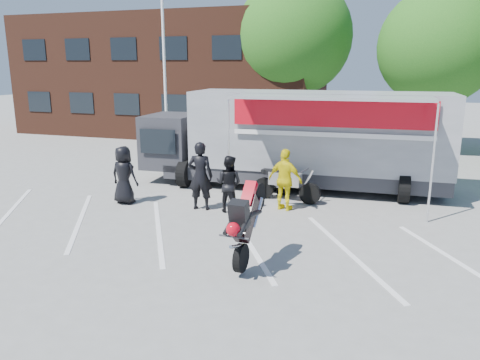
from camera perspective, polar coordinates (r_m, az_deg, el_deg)
The scene contains 13 objects.
ground at distance 10.61m, azimuth -1.81°, elevation -9.05°, with size 100.00×100.00×0.00m, color gray.
parking_bay_lines at distance 11.48m, azimuth -0.08°, elevation -7.19°, with size 18.00×5.00×0.01m, color white.
office_building at distance 30.30m, azimuth -8.07°, elevation 12.49°, with size 18.00×8.00×7.00m, color #4F2719.
flagpole at distance 21.48m, azimuth -8.67°, elevation 16.14°, with size 1.61×0.12×8.00m.
tree_left at distance 25.78m, azimuth 6.54°, elevation 16.93°, with size 6.12×6.12×8.64m.
tree_mid at distance 24.24m, azimuth 22.94°, elevation 14.70°, with size 5.44×5.44×7.68m.
transporter_truck at distance 16.34m, azimuth 7.51°, elevation -0.92°, with size 10.29×4.96×3.28m, color #9C9EA5, non-canonical shape.
parked_motorcycle at distance 14.69m, azimuth 5.65°, elevation -2.55°, with size 0.74×2.23×1.17m, color #AFAFB4, non-canonical shape.
stunt_bike_rider at distance 10.19m, azimuth 1.53°, elevation -10.04°, with size 0.78×1.66×1.95m, color black, non-canonical shape.
spectator_leather_a at distance 14.61m, azimuth -13.97°, elevation 0.60°, with size 0.86×0.56×1.77m, color black.
spectator_leather_b at distance 13.60m, azimuth -4.85°, elevation 0.50°, with size 0.73×0.48×2.00m, color black.
spectator_leather_c at distance 13.37m, azimuth -1.38°, elevation -0.47°, with size 0.80×0.62×1.65m, color black.
spectator_hivis at distance 13.57m, azimuth 5.54°, elevation 0.02°, with size 1.06×0.44×1.80m, color yellow.
Camera 1 is at (3.39, -9.17, 4.12)m, focal length 35.00 mm.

